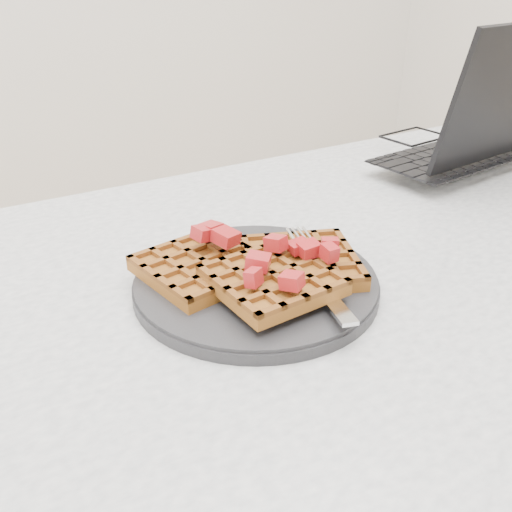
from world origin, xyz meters
The scene contains 6 objects.
table centered at (0.00, 0.00, 0.64)m, with size 1.20×0.80×0.75m.
plate centered at (-0.10, 0.03, 0.76)m, with size 0.26×0.26×0.02m, color black.
waffles centered at (-0.10, 0.03, 0.78)m, with size 0.24×0.20×0.03m.
strawberry_pile centered at (-0.10, 0.03, 0.80)m, with size 0.15×0.15×0.02m, color #8B0005, non-canonical shape.
fork centered at (-0.05, -0.01, 0.77)m, with size 0.02×0.18×0.02m, color silver, non-canonical shape.
laptop centered at (0.40, 0.22, 0.79)m, with size 0.37×0.29×0.24m.
Camera 1 is at (-0.36, -0.42, 1.06)m, focal length 40.00 mm.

